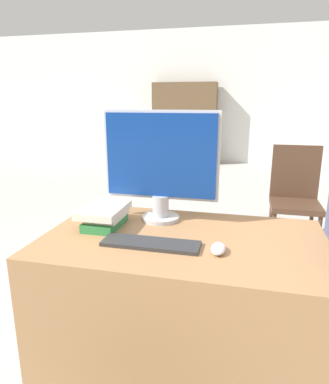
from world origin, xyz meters
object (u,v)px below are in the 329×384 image
monitor (161,164)px  far_chair (295,193)px  keyboard (151,244)px  mouse (218,249)px  book_stack (105,215)px

monitor → far_chair: monitor is taller
keyboard → far_chair: 2.20m
mouse → book_stack: 0.59m
monitor → keyboard: monitor is taller
keyboard → far_chair: (0.84, 2.02, -0.25)m
monitor → keyboard: (0.04, -0.32, -0.28)m
keyboard → book_stack: (-0.28, 0.17, 0.04)m
monitor → keyboard: size_ratio=1.39×
keyboard → book_stack: 0.33m
book_stack → far_chair: far_chair is taller
monitor → mouse: (0.32, -0.33, -0.27)m
monitor → book_stack: (-0.24, -0.15, -0.24)m
book_stack → far_chair: (1.12, 1.84, -0.30)m
keyboard → mouse: size_ratio=3.85×
keyboard → mouse: 0.28m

